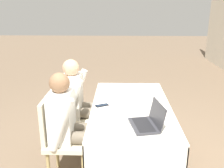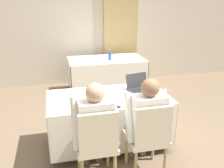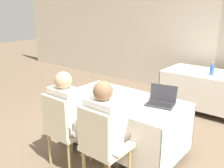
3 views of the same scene
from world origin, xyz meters
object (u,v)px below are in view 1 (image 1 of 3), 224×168
chair_near_left (71,111)px  chair_near_right (61,135)px  cell_phone (102,105)px  person_checkered_shirt (79,100)px  laptop (148,122)px  person_white_shirt (70,121)px

chair_near_left → chair_near_right: 0.59m
cell_phone → chair_near_right: 0.54m
person_checkered_shirt → laptop: bearing=-135.6°
chair_near_right → cell_phone: bearing=-56.1°
cell_phone → person_checkered_shirt: bearing=-161.4°
laptop → chair_near_left: size_ratio=0.41×
cell_phone → person_white_shirt: bearing=-74.4°
laptop → person_checkered_shirt: (-0.78, -0.76, -0.10)m
chair_near_left → cell_phone: bearing=-126.9°
laptop → chair_near_left: (-0.78, -0.87, -0.26)m
person_white_shirt → cell_phone: bearing=-48.1°
person_white_shirt → person_checkered_shirt: bearing=0.0°
chair_near_left → chair_near_right: same height
person_checkered_shirt → person_white_shirt: size_ratio=1.00×
person_white_shirt → chair_near_left: bearing=10.0°
person_checkered_shirt → chair_near_right: bearing=170.0°
chair_near_left → person_white_shirt: 0.62m
cell_phone → chair_near_right: chair_near_right is taller
chair_near_right → person_checkered_shirt: 0.62m
laptop → cell_phone: (-0.47, -0.45, -0.04)m
laptop → person_white_shirt: 0.79m
cell_phone → person_white_shirt: (0.28, -0.31, -0.06)m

